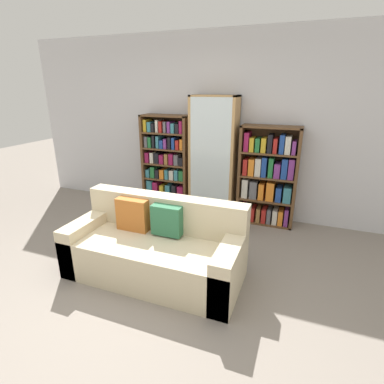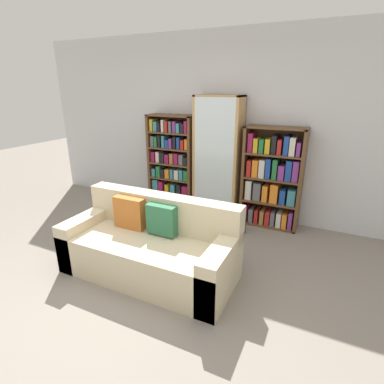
{
  "view_description": "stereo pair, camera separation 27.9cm",
  "coord_description": "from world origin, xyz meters",
  "views": [
    {
      "loc": [
        1.44,
        -1.9,
        1.93
      ],
      "look_at": [
        0.16,
        1.42,
        0.68
      ],
      "focal_mm": 28.0,
      "sensor_mm": 36.0,
      "label": 1
    },
    {
      "loc": [
        1.7,
        -1.79,
        1.93
      ],
      "look_at": [
        0.16,
        1.42,
        0.68
      ],
      "focal_mm": 28.0,
      "sensor_mm": 36.0,
      "label": 2
    }
  ],
  "objects": [
    {
      "name": "wall_back",
      "position": [
        0.0,
        2.55,
        1.35
      ],
      "size": [
        6.26,
        0.06,
        2.7
      ],
      "color": "silver",
      "rests_on": "ground"
    },
    {
      "name": "ground_plane",
      "position": [
        0.0,
        0.0,
        0.0
      ],
      "size": [
        16.0,
        16.0,
        0.0
      ],
      "primitive_type": "plane",
      "color": "gray"
    },
    {
      "name": "couch",
      "position": [
        0.07,
        0.58,
        0.3
      ],
      "size": [
        1.84,
        0.81,
        0.82
      ],
      "color": "beige",
      "rests_on": "ground"
    },
    {
      "name": "bookshelf_left",
      "position": [
        -0.63,
        2.34,
        0.74
      ],
      "size": [
        0.77,
        0.32,
        1.53
      ],
      "color": "brown",
      "rests_on": "ground"
    },
    {
      "name": "wine_bottle",
      "position": [
        0.72,
        1.92,
        0.14
      ],
      "size": [
        0.07,
        0.07,
        0.35
      ],
      "color": "#143819",
      "rests_on": "ground"
    },
    {
      "name": "bookshelf_right",
      "position": [
        0.98,
        2.34,
        0.69
      ],
      "size": [
        0.82,
        0.32,
        1.43
      ],
      "color": "brown",
      "rests_on": "ground"
    },
    {
      "name": "display_cabinet",
      "position": [
        0.16,
        2.33,
        0.91
      ],
      "size": [
        0.68,
        0.36,
        1.82
      ],
      "color": "tan",
      "rests_on": "ground"
    }
  ]
}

